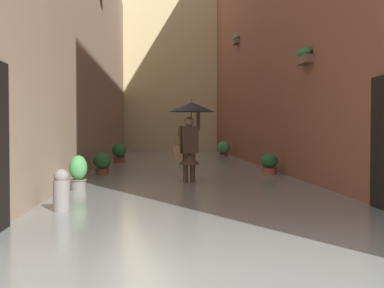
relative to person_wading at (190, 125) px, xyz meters
The scene contains 11 objects.
ground_plane 5.15m from the person_wading, 90.06° to the right, with size 61.23×61.23×0.00m, color slate.
flood_water 5.13m from the person_wading, 90.06° to the right, with size 6.14×30.49×0.17m, color slate.
building_facade_right 6.66m from the person_wading, 54.10° to the right, with size 2.04×28.49×8.41m.
building_facade_far 18.74m from the person_wading, 90.02° to the right, with size 8.94×1.80×12.79m, color tan.
person_wading is the anchor object (origin of this frame).
potted_plant_mid_left 10.85m from the person_wading, 101.74° to the right, with size 0.57×0.57×0.85m.
potted_plant_mid_right 3.31m from the person_wading, 44.13° to the right, with size 0.49×0.49×0.76m.
potted_plant_far_right 2.92m from the person_wading, 31.69° to the left, with size 0.36×0.36×0.87m.
potted_plant_far_left 3.14m from the person_wading, 140.80° to the right, with size 0.47×0.47×0.71m.
potted_plant_near_right 7.29m from the person_wading, 72.66° to the right, with size 0.50×0.50×0.88m.
mooring_bollard 4.65m from the person_wading, 61.11° to the left, with size 0.25×0.25×0.80m.
Camera 1 is at (0.76, 4.17, 1.39)m, focal length 46.78 mm.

